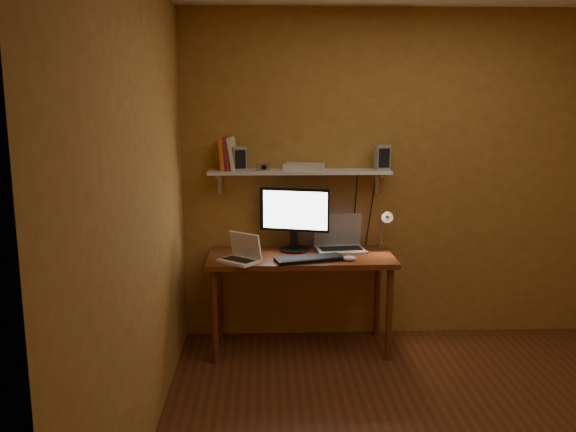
{
  "coord_description": "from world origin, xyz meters",
  "views": [
    {
      "loc": [
        -1.05,
        -3.18,
        1.92
      ],
      "look_at": [
        -0.88,
        1.18,
        1.07
      ],
      "focal_mm": 38.0,
      "sensor_mm": 36.0,
      "label": 1
    }
  ],
  "objects_px": {
    "monitor": "(294,216)",
    "mouse": "(349,258)",
    "keyboard": "(309,259)",
    "wall_shelf": "(299,172)",
    "speaker_right": "(382,157)",
    "router": "(304,167)",
    "speaker_left": "(239,159)",
    "desk": "(301,266)",
    "netbook": "(242,254)",
    "shelf_camera": "(263,167)",
    "laptop": "(339,241)",
    "desk_lamp": "(385,224)"
  },
  "relations": [
    {
      "from": "wall_shelf",
      "to": "laptop",
      "type": "xyz_separation_m",
      "value": [
        0.31,
        -0.04,
        -0.54
      ]
    },
    {
      "from": "netbook",
      "to": "mouse",
      "type": "distance_m",
      "value": 0.79
    },
    {
      "from": "mouse",
      "to": "shelf_camera",
      "type": "relative_size",
      "value": 0.91
    },
    {
      "from": "monitor",
      "to": "netbook",
      "type": "xyz_separation_m",
      "value": [
        -0.4,
        -0.3,
        -0.22
      ]
    },
    {
      "from": "laptop",
      "to": "desk",
      "type": "bearing_deg",
      "value": -159.57
    },
    {
      "from": "speaker_left",
      "to": "shelf_camera",
      "type": "bearing_deg",
      "value": -27.66
    },
    {
      "from": "laptop",
      "to": "router",
      "type": "bearing_deg",
      "value": 164.03
    },
    {
      "from": "mouse",
      "to": "router",
      "type": "relative_size",
      "value": 0.34
    },
    {
      "from": "laptop",
      "to": "keyboard",
      "type": "distance_m",
      "value": 0.41
    },
    {
      "from": "laptop",
      "to": "speaker_left",
      "type": "xyz_separation_m",
      "value": [
        -0.77,
        0.02,
        0.64
      ]
    },
    {
      "from": "monitor",
      "to": "keyboard",
      "type": "height_order",
      "value": "monitor"
    },
    {
      "from": "keyboard",
      "to": "speaker_left",
      "type": "distance_m",
      "value": 0.93
    },
    {
      "from": "wall_shelf",
      "to": "speaker_right",
      "type": "xyz_separation_m",
      "value": [
        0.64,
        0.01,
        0.11
      ]
    },
    {
      "from": "desk",
      "to": "mouse",
      "type": "bearing_deg",
      "value": -27.37
    },
    {
      "from": "desk_lamp",
      "to": "router",
      "type": "distance_m",
      "value": 0.77
    },
    {
      "from": "desk",
      "to": "mouse",
      "type": "relative_size",
      "value": 14.07
    },
    {
      "from": "mouse",
      "to": "speaker_right",
      "type": "height_order",
      "value": "speaker_right"
    },
    {
      "from": "monitor",
      "to": "shelf_camera",
      "type": "height_order",
      "value": "shelf_camera"
    },
    {
      "from": "mouse",
      "to": "shelf_camera",
      "type": "bearing_deg",
      "value": 165.31
    },
    {
      "from": "speaker_right",
      "to": "laptop",
      "type": "bearing_deg",
      "value": -177.03
    },
    {
      "from": "monitor",
      "to": "speaker_right",
      "type": "distance_m",
      "value": 0.82
    },
    {
      "from": "router",
      "to": "wall_shelf",
      "type": "bearing_deg",
      "value": -165.96
    },
    {
      "from": "wall_shelf",
      "to": "speaker_left",
      "type": "distance_m",
      "value": 0.47
    },
    {
      "from": "netbook",
      "to": "shelf_camera",
      "type": "height_order",
      "value": "shelf_camera"
    },
    {
      "from": "monitor",
      "to": "netbook",
      "type": "bearing_deg",
      "value": -127.93
    },
    {
      "from": "speaker_right",
      "to": "router",
      "type": "xyz_separation_m",
      "value": [
        -0.6,
        0.0,
        -0.07
      ]
    },
    {
      "from": "netbook",
      "to": "keyboard",
      "type": "bearing_deg",
      "value": 39.48
    },
    {
      "from": "monitor",
      "to": "speaker_left",
      "type": "height_order",
      "value": "speaker_left"
    },
    {
      "from": "wall_shelf",
      "to": "monitor",
      "type": "xyz_separation_m",
      "value": [
        -0.04,
        -0.06,
        -0.33
      ]
    },
    {
      "from": "laptop",
      "to": "desk_lamp",
      "type": "relative_size",
      "value": 1.06
    },
    {
      "from": "desk",
      "to": "monitor",
      "type": "distance_m",
      "value": 0.39
    },
    {
      "from": "wall_shelf",
      "to": "keyboard",
      "type": "relative_size",
      "value": 2.82
    },
    {
      "from": "desk",
      "to": "netbook",
      "type": "distance_m",
      "value": 0.49
    },
    {
      "from": "monitor",
      "to": "desk_lamp",
      "type": "bearing_deg",
      "value": 14.44
    },
    {
      "from": "keyboard",
      "to": "mouse",
      "type": "xyz_separation_m",
      "value": [
        0.29,
        -0.01,
        0.01
      ]
    },
    {
      "from": "speaker_left",
      "to": "desk_lamp",
      "type": "bearing_deg",
      "value": -14.23
    },
    {
      "from": "wall_shelf",
      "to": "router",
      "type": "height_order",
      "value": "router"
    },
    {
      "from": "keyboard",
      "to": "desk_lamp",
      "type": "relative_size",
      "value": 1.32
    },
    {
      "from": "netbook",
      "to": "speaker_left",
      "type": "distance_m",
      "value": 0.74
    },
    {
      "from": "speaker_right",
      "to": "speaker_left",
      "type": "bearing_deg",
      "value": 175.92
    },
    {
      "from": "keyboard",
      "to": "wall_shelf",
      "type": "bearing_deg",
      "value": 83.73
    },
    {
      "from": "desk_lamp",
      "to": "shelf_camera",
      "type": "distance_m",
      "value": 1.04
    },
    {
      "from": "laptop",
      "to": "router",
      "type": "relative_size",
      "value": 1.35
    },
    {
      "from": "desk",
      "to": "monitor",
      "type": "relative_size",
      "value": 2.63
    },
    {
      "from": "monitor",
      "to": "mouse",
      "type": "relative_size",
      "value": 5.35
    },
    {
      "from": "netbook",
      "to": "router",
      "type": "xyz_separation_m",
      "value": [
        0.48,
        0.37,
        0.59
      ]
    },
    {
      "from": "mouse",
      "to": "shelf_camera",
      "type": "xyz_separation_m",
      "value": [
        -0.63,
        0.3,
        0.64
      ]
    },
    {
      "from": "speaker_right",
      "to": "desk",
      "type": "bearing_deg",
      "value": -167.85
    },
    {
      "from": "desk_lamp",
      "to": "speaker_right",
      "type": "xyz_separation_m",
      "value": [
        -0.02,
        0.08,
        0.51
      ]
    },
    {
      "from": "desk",
      "to": "laptop",
      "type": "bearing_deg",
      "value": 26.26
    }
  ]
}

